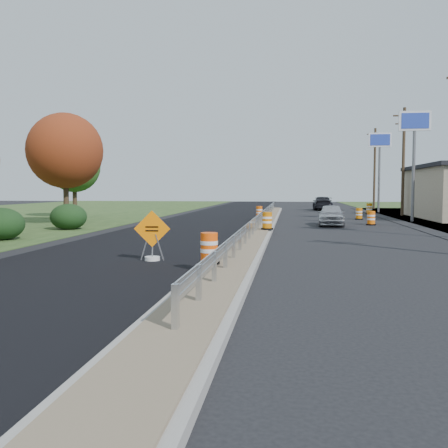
# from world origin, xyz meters

# --- Properties ---
(ground) EXTENTS (140.00, 140.00, 0.00)m
(ground) POSITION_xyz_m (0.00, 0.00, 0.00)
(ground) COLOR black
(ground) RESTS_ON ground
(milled_overlay) EXTENTS (7.20, 120.00, 0.01)m
(milled_overlay) POSITION_xyz_m (-4.40, 10.00, 0.01)
(milled_overlay) COLOR black
(milled_overlay) RESTS_ON ground
(median) EXTENTS (1.60, 55.00, 0.23)m
(median) POSITION_xyz_m (0.00, 8.00, 0.11)
(median) COLOR gray
(median) RESTS_ON ground
(guardrail) EXTENTS (0.10, 46.15, 0.72)m
(guardrail) POSITION_xyz_m (0.00, 9.00, 0.73)
(guardrail) COLOR silver
(guardrail) RESTS_ON median
(pylon_sign_mid) EXTENTS (2.20, 0.30, 7.90)m
(pylon_sign_mid) POSITION_xyz_m (10.50, 16.00, 6.48)
(pylon_sign_mid) COLOR slate
(pylon_sign_mid) RESTS_ON ground
(pylon_sign_north) EXTENTS (2.20, 0.30, 7.90)m
(pylon_sign_north) POSITION_xyz_m (10.50, 30.00, 6.48)
(pylon_sign_north) COLOR slate
(pylon_sign_north) RESTS_ON ground
(utility_pole_nmid) EXTENTS (1.90, 0.26, 9.40)m
(utility_pole_nmid) POSITION_xyz_m (11.50, 24.00, 4.93)
(utility_pole_nmid) COLOR #473523
(utility_pole_nmid) RESTS_ON ground
(utility_pole_north) EXTENTS (1.90, 0.26, 9.40)m
(utility_pole_north) POSITION_xyz_m (11.50, 39.00, 4.93)
(utility_pole_north) COLOR #473523
(utility_pole_north) RESTS_ON ground
(hedge_mid) EXTENTS (2.09, 2.09, 1.52)m
(hedge_mid) POSITION_xyz_m (-11.50, 0.00, 0.76)
(hedge_mid) COLOR black
(hedge_mid) RESTS_ON ground
(hedge_north) EXTENTS (2.09, 2.09, 1.52)m
(hedge_north) POSITION_xyz_m (-11.00, 6.00, 0.76)
(hedge_north) COLOR black
(hedge_north) RESTS_ON ground
(tree_near_red) EXTENTS (4.95, 4.95, 7.35)m
(tree_near_red) POSITION_xyz_m (-13.00, 10.00, 4.86)
(tree_near_red) COLOR #473523
(tree_near_red) RESTS_ON ground
(tree_near_back) EXTENTS (4.29, 4.29, 6.37)m
(tree_near_back) POSITION_xyz_m (-16.00, 18.00, 4.21)
(tree_near_back) COLOR #473523
(tree_near_back) RESTS_ON ground
(caution_sign) EXTENTS (1.21, 0.51, 1.67)m
(caution_sign) POSITION_xyz_m (-2.77, -5.48, 0.43)
(caution_sign) COLOR white
(caution_sign) RESTS_ON ground
(barrel_median_near) EXTENTS (0.61, 0.61, 0.90)m
(barrel_median_near) POSITION_xyz_m (-0.55, -7.38, 0.66)
(barrel_median_near) COLOR black
(barrel_median_near) RESTS_ON median
(barrel_median_mid) EXTENTS (0.63, 0.63, 0.92)m
(barrel_median_mid) POSITION_xyz_m (0.55, 4.84, 0.67)
(barrel_median_mid) COLOR black
(barrel_median_mid) RESTS_ON median
(barrel_median_far) EXTENTS (0.58, 0.58, 0.84)m
(barrel_median_far) POSITION_xyz_m (-0.55, 15.85, 0.63)
(barrel_median_far) COLOR black
(barrel_median_far) RESTS_ON median
(barrel_shoulder_near) EXTENTS (0.63, 0.63, 0.92)m
(barrel_shoulder_near) POSITION_xyz_m (7.00, 12.07, 0.44)
(barrel_shoulder_near) COLOR black
(barrel_shoulder_near) RESTS_ON ground
(barrel_shoulder_mid) EXTENTS (0.61, 0.61, 0.89)m
(barrel_shoulder_mid) POSITION_xyz_m (7.02, 18.02, 0.43)
(barrel_shoulder_mid) COLOR black
(barrel_shoulder_mid) RESTS_ON ground
(barrel_shoulder_far) EXTENTS (0.67, 0.67, 0.99)m
(barrel_shoulder_far) POSITION_xyz_m (9.20, 27.31, 0.47)
(barrel_shoulder_far) COLOR black
(barrel_shoulder_far) RESTS_ON ground
(car_silver) EXTENTS (1.87, 4.16, 1.39)m
(car_silver) POSITION_xyz_m (4.38, 11.34, 0.69)
(car_silver) COLOR #BABBBF
(car_silver) RESTS_ON ground
(car_dark_far) EXTENTS (2.19, 5.14, 1.48)m
(car_dark_far) POSITION_xyz_m (5.29, 34.82, 0.74)
(car_dark_far) COLOR black
(car_dark_far) RESTS_ON ground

